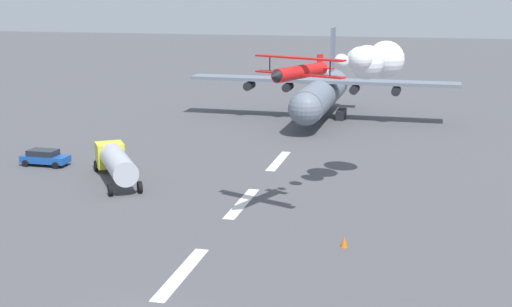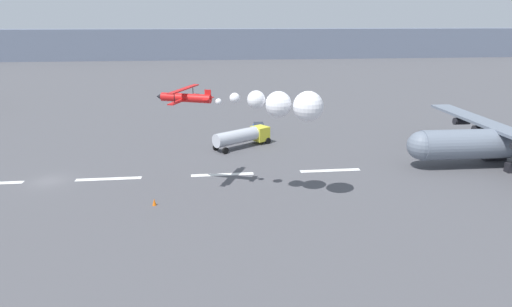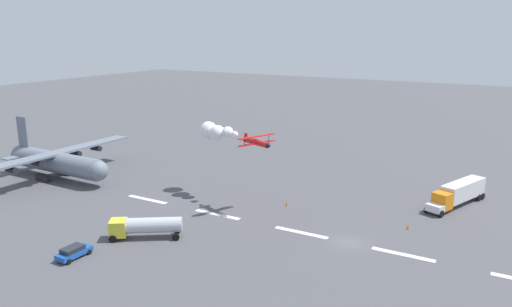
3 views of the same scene
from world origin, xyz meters
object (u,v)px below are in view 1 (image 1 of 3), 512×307
at_px(stunt_biplane_red, 368,61).
at_px(traffic_cone_far, 344,242).
at_px(airport_staff_sedan, 45,157).
at_px(cargo_transport_plane, 320,94).
at_px(fuel_tanker_truck, 116,162).

relative_size(stunt_biplane_red, traffic_cone_far, 23.17).
xyz_separation_m(airport_staff_sedan, traffic_cone_far, (-14.84, -30.10, -0.44)).
bearing_deg(stunt_biplane_red, airport_staff_sedan, 86.64).
xyz_separation_m(cargo_transport_plane, stunt_biplane_red, (-30.76, -8.21, 7.37)).
bearing_deg(fuel_tanker_truck, stunt_biplane_red, -84.98).
xyz_separation_m(fuel_tanker_truck, airport_staff_sedan, (3.63, 9.04, -0.94)).
bearing_deg(traffic_cone_far, cargo_transport_plane, 10.48).
height_order(stunt_biplane_red, fuel_tanker_truck, stunt_biplane_red).
height_order(cargo_transport_plane, traffic_cone_far, cargo_transport_plane).
bearing_deg(fuel_tanker_truck, airport_staff_sedan, 68.11).
relative_size(cargo_transport_plane, traffic_cone_far, 45.74).
distance_m(stunt_biplane_red, fuel_tanker_truck, 23.08).
relative_size(cargo_transport_plane, stunt_biplane_red, 1.97).
bearing_deg(airport_staff_sedan, fuel_tanker_truck, -111.89).
distance_m(cargo_transport_plane, traffic_cone_far, 44.67).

